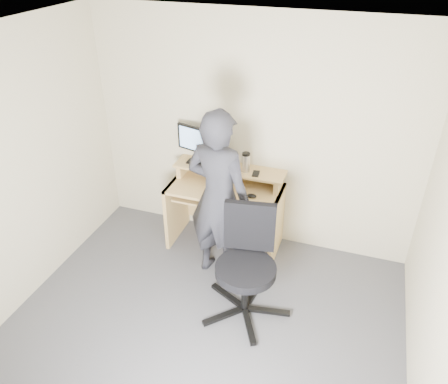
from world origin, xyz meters
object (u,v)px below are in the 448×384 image
Objects in this scene: monitor at (195,142)px; office_chair at (247,259)px; desk at (227,200)px; person at (219,198)px.

monitor reaches higher than office_chair.
monitor is 1.44m from office_chair.
desk is 2.76× the size of monitor.
desk is 1.04m from office_chair.
office_chair is 0.58× the size of person.
desk is at bearing 108.84° from office_chair.
monitor is (-0.38, 0.07, 0.61)m from desk.
monitor is at bearing 122.37° from office_chair.
monitor is 0.80m from person.
desk is 1.15× the size of office_chair.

